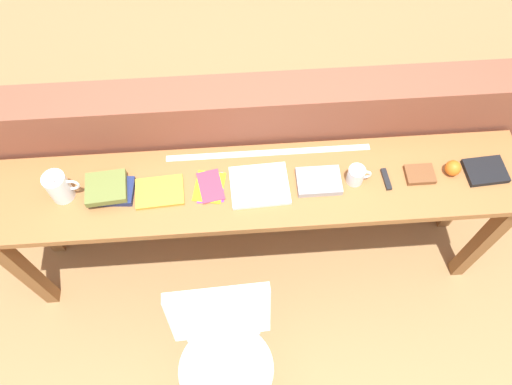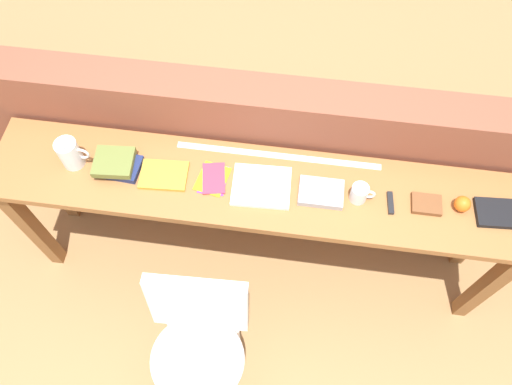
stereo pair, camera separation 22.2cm
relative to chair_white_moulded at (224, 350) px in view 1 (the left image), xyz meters
The scene contains 16 objects.
ground_plane 0.66m from the chair_white_moulded, 61.47° to the left, with size 40.00×40.00×0.00m, color #9E7547.
brick_wall_back 1.00m from the chair_white_moulded, 79.24° to the left, with size 6.00×0.20×1.14m, color brown.
sideboard 0.70m from the chair_white_moulded, 73.81° to the left, with size 2.50×0.44×0.88m.
chair_white_moulded is the anchor object (origin of this frame).
pitcher_white 1.03m from the chair_white_moulded, 135.79° to the left, with size 0.14×0.10×0.18m.
book_stack_leftmost 0.89m from the chair_white_moulded, 125.75° to the left, with size 0.21×0.17×0.07m.
magazine_cycling 0.77m from the chair_white_moulded, 110.99° to the left, with size 0.21×0.15×0.02m, color gold.
pamphlet_pile_colourful 0.74m from the chair_white_moulded, 91.58° to the left, with size 0.16×0.18×0.01m.
book_open_centre 0.76m from the chair_white_moulded, 72.05° to the left, with size 0.26×0.22×0.02m, color white.
book_grey_hardcover 0.87m from the chair_white_moulded, 53.23° to the left, with size 0.20×0.14×0.03m, color #9E9EA3.
mug 0.99m from the chair_white_moulded, 44.81° to the left, with size 0.11×0.08×0.09m.
multitool_folded 1.07m from the chair_white_moulded, 38.72° to the left, with size 0.02×0.11×0.02m, color black.
leather_journal_brown 1.20m from the chair_white_moulded, 34.27° to the left, with size 0.13×0.10×0.02m, color brown.
sports_ball_small 1.33m from the chair_white_moulded, 30.81° to the left, with size 0.07×0.07×0.07m, color orange.
book_repair_rightmost 1.45m from the chair_white_moulded, 27.12° to the left, with size 0.18×0.14×0.02m, color black.
ruler_metal_back_edge 0.93m from the chair_white_moulded, 72.18° to the left, with size 0.96×0.03×0.00m, color silver.
Camera 1 is at (-0.08, -0.83, 2.84)m, focal length 35.00 mm.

